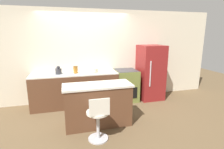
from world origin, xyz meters
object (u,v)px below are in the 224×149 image
Objects in this scene: oven_range at (126,85)px; refrigerator at (150,72)px; stool_chair at (98,119)px; kettle at (58,71)px; mixing_bowl at (94,70)px.

oven_range is 0.57× the size of refrigerator.
stool_chair is 3.99× the size of kettle.
kettle reaches higher than stool_chair.
refrigerator is 2.63m from kettle.
mixing_bowl is at bearing -179.70° from refrigerator.
stool_chair is at bearing -137.32° from refrigerator.
stool_chair is 1.86m from mixing_bowl.
oven_range is 4.13× the size of mixing_bowl.
refrigerator is (0.76, -0.02, 0.35)m from oven_range.
oven_range is 1.05× the size of stool_chair.
kettle is (-2.63, -0.01, 0.20)m from refrigerator.
stool_chair is 1.99m from kettle.
oven_range is at bearing 57.07° from stool_chair.
mixing_bowl is at bearing 82.88° from stool_chair.
mixing_bowl is at bearing -178.12° from oven_range.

